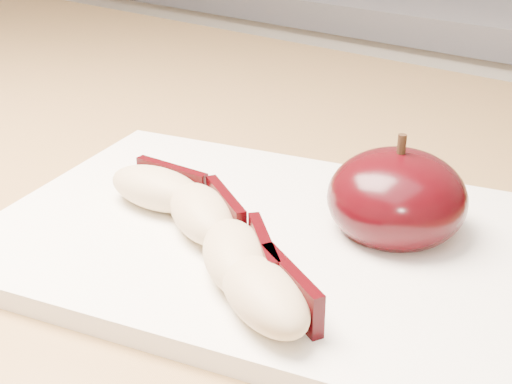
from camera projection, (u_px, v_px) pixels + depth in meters
The scene contains 7 objects.
back_cabinet at pixel (509, 259), 1.27m from camera, with size 2.40×0.62×0.94m.
cutting_board at pixel (256, 237), 0.45m from camera, with size 0.33×0.24×0.01m, color white.
apple_half at pixel (397, 198), 0.43m from camera, with size 0.11×0.11×0.07m.
apple_wedge_a at pixel (159, 188), 0.47m from camera, with size 0.08×0.04×0.03m.
apple_wedge_b at pixel (205, 213), 0.44m from camera, with size 0.08×0.07×0.03m.
apple_wedge_c at pixel (239, 256), 0.39m from camera, with size 0.08×0.07×0.03m.
apple_wedge_d at pixel (267, 294), 0.36m from camera, with size 0.08×0.06×0.03m.
Camera 1 is at (0.33, 0.06, 1.12)m, focal length 50.00 mm.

